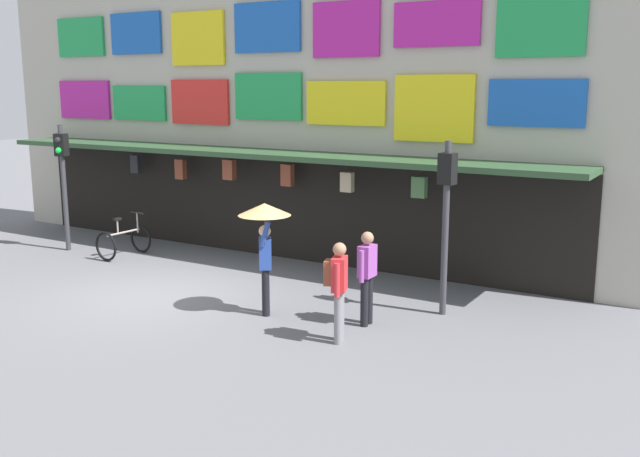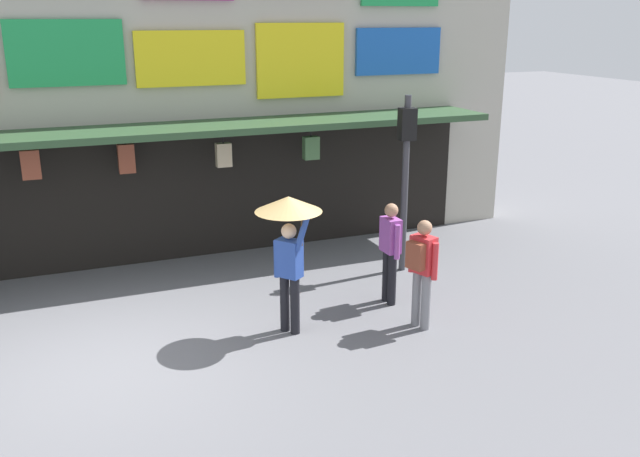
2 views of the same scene
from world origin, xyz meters
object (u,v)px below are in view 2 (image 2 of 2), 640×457
at_px(pedestrian_in_blue, 390,248).
at_px(traffic_light_far, 406,156).
at_px(pedestrian_in_green, 422,266).
at_px(pedestrian_with_umbrella, 289,226).

bearing_deg(pedestrian_in_blue, traffic_light_far, 53.76).
height_order(traffic_light_far, pedestrian_in_green, traffic_light_far).
bearing_deg(traffic_light_far, pedestrian_with_umbrella, -148.73).
bearing_deg(pedestrian_in_green, pedestrian_in_blue, 89.44).
distance_m(pedestrian_in_green, pedestrian_with_umbrella, 2.05).
bearing_deg(pedestrian_in_blue, pedestrian_with_umbrella, -167.10).
height_order(pedestrian_in_blue, pedestrian_in_green, same).
distance_m(traffic_light_far, pedestrian_in_green, 2.73).
xyz_separation_m(pedestrian_in_blue, pedestrian_in_green, (-0.01, -1.01, 0.04)).
relative_size(traffic_light_far, pedestrian_in_blue, 1.90).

